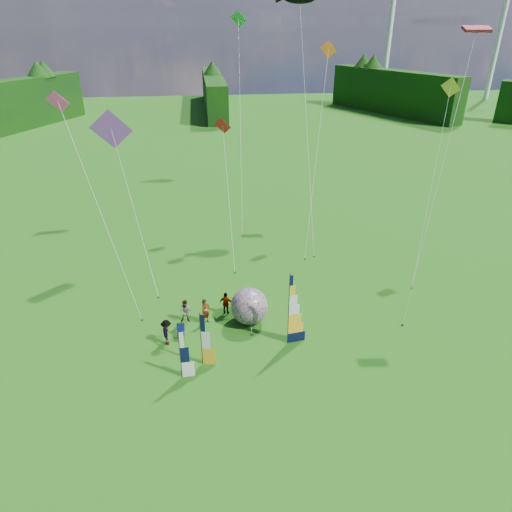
{
  "coord_description": "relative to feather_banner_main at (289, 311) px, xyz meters",
  "views": [
    {
      "loc": [
        -3.95,
        -19.47,
        17.69
      ],
      "look_at": [
        -1.0,
        4.0,
        5.5
      ],
      "focal_mm": 32.0,
      "sensor_mm": 36.0,
      "label": 1
    }
  ],
  "objects": [
    {
      "name": "small_kite_yellow",
      "position": [
        12.42,
        8.71,
        4.85
      ],
      "size": [
        8.09,
        10.52,
        14.5
      ],
      "primitive_type": null,
      "rotation": [
        0.0,
        0.0,
        -0.17
      ],
      "color": "gold",
      "rests_on": "ground"
    },
    {
      "name": "bol_inflatable",
      "position": [
        -2.07,
        2.53,
        -1.18
      ],
      "size": [
        3.17,
        3.17,
        2.44
      ],
      "primitive_type": "sphere",
      "rotation": [
        0.0,
        0.0,
        0.38
      ],
      "color": "#000FA4",
      "rests_on": "ground"
    },
    {
      "name": "spectator_a",
      "position": [
        -4.92,
        2.81,
        -1.51
      ],
      "size": [
        0.77,
        0.75,
        1.77
      ],
      "primitive_type": "imported",
      "rotation": [
        0.0,
        0.0,
        0.73
      ],
      "color": "#66594C",
      "rests_on": "ground"
    },
    {
      "name": "small_kite_pink",
      "position": [
        -11.2,
        6.1,
        4.82
      ],
      "size": [
        6.77,
        7.65,
        14.43
      ],
      "primitive_type": null,
      "rotation": [
        0.0,
        0.0,
        -0.05
      ],
      "color": "#F9468B",
      "rests_on": "ground"
    },
    {
      "name": "spectator_d",
      "position": [
        -3.53,
        3.65,
        -1.58
      ],
      "size": [
        1.04,
        0.7,
        1.64
      ],
      "primitive_type": "imported",
      "rotation": [
        0.0,
        0.0,
        2.78
      ],
      "color": "#66594C",
      "rests_on": "ground"
    },
    {
      "name": "small_kite_red",
      "position": [
        -2.55,
        13.24,
        3.1
      ],
      "size": [
        5.1,
        10.73,
        11.01
      ],
      "primitive_type": null,
      "rotation": [
        0.0,
        0.0,
        -0.26
      ],
      "color": "red",
      "rests_on": "ground"
    },
    {
      "name": "turbine_right",
      "position": [
        44.21,
        99.32,
        12.6
      ],
      "size": [
        8.0,
        1.2,
        30.0
      ],
      "primitive_type": null,
      "color": "silver",
      "rests_on": "ground"
    },
    {
      "name": "spectator_c",
      "position": [
        -7.33,
        0.88,
        -1.55
      ],
      "size": [
        0.47,
        1.12,
        1.69
      ],
      "primitive_type": "imported",
      "rotation": [
        0.0,
        0.0,
        1.63
      ],
      "color": "#66594C",
      "rests_on": "ground"
    },
    {
      "name": "kite_parafoil",
      "position": [
        10.22,
        4.02,
        7.08
      ],
      "size": [
        10.41,
        11.46,
        18.97
      ],
      "primitive_type": null,
      "rotation": [
        0.0,
        0.0,
        -0.26
      ],
      "color": "red",
      "rests_on": "ground"
    },
    {
      "name": "side_banner_left",
      "position": [
        -5.23,
        -1.3,
        -0.67
      ],
      "size": [
        0.97,
        0.3,
        3.47
      ],
      "primitive_type": null,
      "rotation": [
        0.0,
        0.0,
        -0.21
      ],
      "color": "yellow",
      "rests_on": "ground"
    },
    {
      "name": "turbine_left",
      "position": [
        69.21,
        92.32,
        12.6
      ],
      "size": [
        8.0,
        1.2,
        30.0
      ],
      "primitive_type": null,
      "color": "silver",
      "rests_on": "ground"
    },
    {
      "name": "feather_banner_main",
      "position": [
        0.0,
        0.0,
        0.0
      ],
      "size": [
        1.3,
        0.29,
        4.8
      ],
      "primitive_type": null,
      "rotation": [
        0.0,
        0.0,
        0.15
      ],
      "color": "black",
      "rests_on": "ground"
    },
    {
      "name": "treeline_ring",
      "position": [
        -0.79,
        -2.68,
        1.6
      ],
      "size": [
        210.0,
        210.0,
        8.0
      ],
      "primitive_type": null,
      "color": "black",
      "rests_on": "ground"
    },
    {
      "name": "small_kite_orange",
      "position": [
        5.22,
        15.46,
        5.99
      ],
      "size": [
        7.43,
        12.53,
        16.79
      ],
      "primitive_type": null,
      "rotation": [
        0.0,
        0.0,
        0.13
      ],
      "color": "orange",
      "rests_on": "ground"
    },
    {
      "name": "small_kite_green",
      "position": [
        -0.86,
        20.08,
        7.15
      ],
      "size": [
        4.92,
        10.94,
        19.1
      ],
      "primitive_type": null,
      "rotation": [
        0.0,
        0.0,
        -0.18
      ],
      "color": "green",
      "rests_on": "ground"
    },
    {
      "name": "side_banner_far",
      "position": [
        -6.39,
        -2.27,
        -0.87
      ],
      "size": [
        0.92,
        0.16,
        3.07
      ],
      "primitive_type": null,
      "rotation": [
        0.0,
        0.0,
        0.07
      ],
      "color": "white",
      "rests_on": "ground"
    },
    {
      "name": "kite_whale",
      "position": [
        4.67,
        17.41,
        8.2
      ],
      "size": [
        6.73,
        16.31,
        21.2
      ],
      "primitive_type": null,
      "rotation": [
        0.0,
        0.0,
        0.19
      ],
      "color": "black",
      "rests_on": "ground"
    },
    {
      "name": "spectator_b",
      "position": [
        -6.2,
        3.08,
        -1.59
      ],
      "size": [
        0.81,
        0.44,
        1.62
      ],
      "primitive_type": "imported",
      "rotation": [
        0.0,
        0.0,
        -0.07
      ],
      "color": "#66594C",
      "rests_on": "ground"
    },
    {
      "name": "kite_rainbow_delta",
      "position": [
        -9.71,
        10.01,
        4.15
      ],
      "size": [
        12.86,
        15.09,
        13.11
      ],
      "primitive_type": null,
      "rotation": [
        0.0,
        0.0,
        0.43
      ],
      "color": "#D14736",
      "rests_on": "ground"
    },
    {
      "name": "camp_chair",
      "position": [
        -6.53,
        1.38,
        -1.94
      ],
      "size": [
        0.53,
        0.53,
        0.92
      ],
      "primitive_type": null,
      "rotation": [
        0.0,
        0.0,
        0.0
      ],
      "color": "#0C1440",
      "rests_on": "ground"
    },
    {
      "name": "ground",
      "position": [
        -0.79,
        -2.68,
        -2.4
      ],
      "size": [
        220.0,
        220.0,
        0.0
      ],
      "primitive_type": "plane",
      "color": "#1C5A0D",
      "rests_on": "ground"
    }
  ]
}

